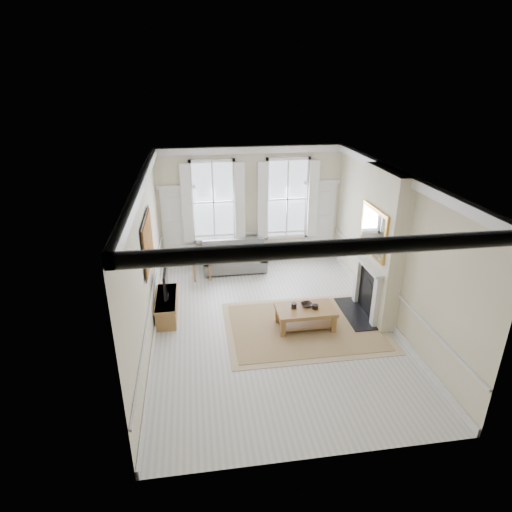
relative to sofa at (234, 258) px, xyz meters
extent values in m
plane|color=#B7B5AD|center=(0.54, -3.11, -0.35)|extent=(7.20, 7.20, 0.00)
plane|color=white|center=(0.54, -3.11, 3.05)|extent=(7.20, 7.20, 0.00)
plane|color=beige|center=(0.54, 0.49, 1.35)|extent=(5.20, 0.00, 5.20)
plane|color=beige|center=(-2.06, -3.11, 1.35)|extent=(0.00, 7.20, 7.20)
plane|color=beige|center=(3.14, -3.11, 1.35)|extent=(0.00, 7.20, 7.20)
cube|color=silver|center=(-1.51, 0.45, 0.80)|extent=(0.90, 0.08, 2.30)
cube|color=silver|center=(2.59, 0.45, 0.80)|extent=(0.90, 0.08, 2.30)
cube|color=#AA681D|center=(-2.02, -2.81, 1.70)|extent=(0.05, 1.66, 1.06)
cube|color=beige|center=(2.96, -2.91, 1.35)|extent=(0.35, 1.70, 3.38)
cube|color=black|center=(2.54, -2.91, -0.33)|extent=(0.55, 1.50, 0.05)
cube|color=silver|center=(2.74, -3.46, 0.22)|extent=(0.10, 0.18, 1.15)
cube|color=silver|center=(2.74, -2.36, 0.22)|extent=(0.10, 0.18, 1.15)
cube|color=silver|center=(2.69, -2.91, 0.95)|extent=(0.20, 1.45, 0.06)
cube|color=black|center=(2.78, -2.91, 0.20)|extent=(0.02, 0.92, 1.00)
cube|color=#BC8833|center=(2.75, -2.91, 1.70)|extent=(0.06, 1.26, 1.06)
cube|color=slate|center=(0.00, -0.06, -0.09)|extent=(1.76, 0.85, 0.40)
cube|color=slate|center=(0.00, 0.27, 0.27)|extent=(1.76, 0.20, 0.44)
cube|color=slate|center=(-0.78, -0.06, 0.15)|extent=(0.20, 0.85, 0.30)
cube|color=slate|center=(0.78, -0.06, 0.15)|extent=(0.20, 0.85, 0.30)
cylinder|color=olive|center=(-0.76, -0.37, -0.31)|extent=(0.06, 0.06, 0.08)
cylinder|color=olive|center=(0.76, 0.25, -0.31)|extent=(0.06, 0.06, 0.08)
cube|color=olive|center=(-0.93, -0.43, 0.22)|extent=(0.56, 0.56, 0.06)
cube|color=olive|center=(-1.13, -0.63, -0.08)|extent=(0.05, 0.05, 0.54)
cube|color=olive|center=(-0.74, -0.63, -0.08)|extent=(0.05, 0.05, 0.54)
cube|color=olive|center=(-1.13, -0.23, -0.08)|extent=(0.05, 0.05, 0.54)
cube|color=olive|center=(-0.74, -0.23, -0.08)|extent=(0.05, 0.05, 0.54)
cube|color=#9B7E50|center=(1.23, -3.27, -0.34)|extent=(3.50, 2.60, 0.02)
cube|color=olive|center=(1.23, -3.27, 0.09)|extent=(1.29, 0.76, 0.08)
cube|color=olive|center=(0.69, -3.54, -0.15)|extent=(0.10, 0.10, 0.40)
cube|color=olive|center=(1.77, -3.54, -0.15)|extent=(0.10, 0.10, 0.40)
cube|color=olive|center=(0.69, -2.99, -0.15)|extent=(0.10, 0.10, 0.40)
cube|color=olive|center=(1.77, -2.99, -0.15)|extent=(0.10, 0.10, 0.40)
cylinder|color=black|center=(0.98, -3.22, 0.19)|extent=(0.12, 0.12, 0.12)
cylinder|color=black|center=(1.43, -3.32, 0.18)|extent=(0.14, 0.14, 0.10)
imported|color=black|center=(1.28, -3.17, 0.16)|extent=(0.30, 0.30, 0.06)
cube|color=olive|center=(-1.80, -2.31, -0.11)|extent=(0.44, 1.37, 0.49)
cube|color=black|center=(-1.78, -2.31, 0.15)|extent=(0.08, 0.30, 0.03)
cube|color=black|center=(-1.78, -2.31, 0.54)|extent=(0.05, 0.90, 0.55)
cube|color=black|center=(-1.75, -2.31, 0.54)|extent=(0.01, 0.83, 0.50)
camera|label=1|loc=(-1.04, -11.12, 4.85)|focal=30.00mm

